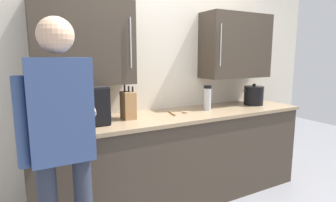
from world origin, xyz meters
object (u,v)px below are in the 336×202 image
at_px(stock_pot, 254,95).
at_px(wooden_spoon, 178,112).
at_px(person_figure, 62,139).
at_px(microwave_oven, 65,107).
at_px(knife_block, 128,105).
at_px(thermos_flask, 207,98).

xyz_separation_m(stock_pot, wooden_spoon, (-1.04, 0.01, -0.10)).
relative_size(stock_pot, person_figure, 0.19).
xyz_separation_m(microwave_oven, person_figure, (-0.13, -0.71, -0.06)).
xyz_separation_m(knife_block, person_figure, (-0.68, -0.71, -0.03)).
height_order(stock_pot, person_figure, person_figure).
bearing_deg(thermos_flask, microwave_oven, 179.65).
relative_size(knife_block, person_figure, 0.19).
distance_m(knife_block, thermos_flask, 0.89).
height_order(knife_block, stock_pot, knife_block).
xyz_separation_m(wooden_spoon, thermos_flask, (0.37, 0.00, 0.12)).
bearing_deg(stock_pot, person_figure, -162.94).
bearing_deg(stock_pot, wooden_spoon, 179.68).
bearing_deg(microwave_oven, wooden_spoon, -0.59).
height_order(stock_pot, thermos_flask, thermos_flask).
bearing_deg(thermos_flask, wooden_spoon, -179.65).
bearing_deg(knife_block, wooden_spoon, -2.03).
relative_size(stock_pot, wooden_spoon, 1.46).
xyz_separation_m(stock_pot, person_figure, (-2.25, -0.69, -0.01)).
height_order(knife_block, wooden_spoon, knife_block).
distance_m(microwave_oven, wooden_spoon, 1.09).
distance_m(stock_pot, thermos_flask, 0.68).
xyz_separation_m(knife_block, wooden_spoon, (0.53, -0.02, -0.12)).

